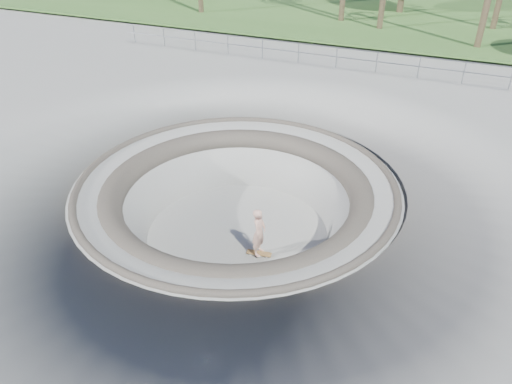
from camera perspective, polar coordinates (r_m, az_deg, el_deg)
ground at (r=15.85m, az=-2.24°, el=0.98°), size 180.00×180.00×0.00m
skate_bowl at (r=16.86m, az=-2.11°, el=-4.35°), size 14.00×14.00×4.10m
distant_hills at (r=71.12m, az=21.61°, el=17.58°), size 103.20×45.00×28.60m
safety_railing at (r=26.06m, az=9.19°, el=14.95°), size 25.00×0.06×1.03m
skateboard at (r=15.87m, az=0.35°, el=-7.02°), size 0.82×0.34×0.08m
skater at (r=15.37m, az=0.36°, el=-4.62°), size 0.41×0.61×1.62m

